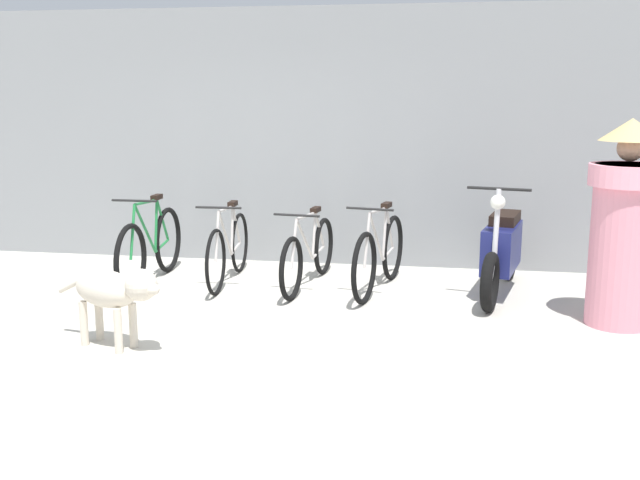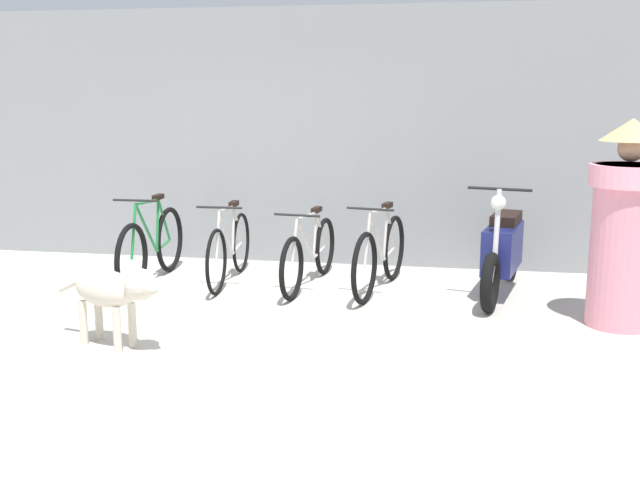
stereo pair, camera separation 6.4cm
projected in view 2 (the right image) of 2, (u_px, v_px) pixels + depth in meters
ground_plane at (212, 339)px, 6.04m from camera, size 60.00×60.00×0.00m
shop_wall_back at (289, 137)px, 8.59m from camera, size 9.83×0.20×2.89m
bicycle_0 at (152, 247)px, 7.75m from camera, size 0.46×1.73×0.93m
bicycle_1 at (229, 249)px, 7.76m from camera, size 0.46×1.62×0.86m
bicycle_2 at (309, 254)px, 7.61m from camera, size 0.46×1.71×0.81m
bicycle_3 at (380, 255)px, 7.42m from camera, size 0.48×1.66×0.89m
motorcycle at (502, 252)px, 7.27m from camera, size 0.61×1.82×1.10m
stray_dog at (113, 290)px, 5.75m from camera, size 1.03×0.53×0.67m
person_in_robes at (625, 224)px, 6.22m from camera, size 0.88×0.88×1.75m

